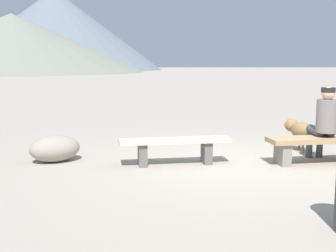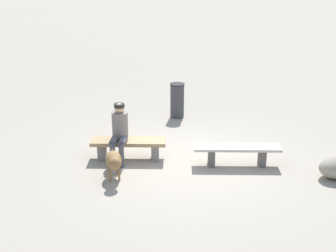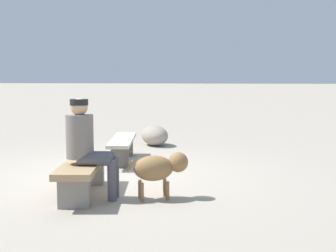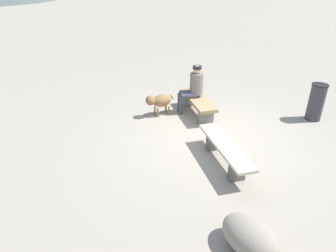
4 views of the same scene
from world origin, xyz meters
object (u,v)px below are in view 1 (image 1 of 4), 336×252
bench_left (174,146)px  dog (298,130)px  bench_right (314,145)px  seated_person (323,119)px  boulder (53,149)px

bench_left → dog: bearing=15.6°
bench_right → dog: 1.01m
seated_person → dog: seated_person is taller
boulder → bench_left: bearing=-5.9°
bench_right → boulder: boulder is taller
dog → boulder: size_ratio=0.89×
bench_right → dog: dog is taller
bench_right → boulder: bearing=169.0°
bench_left → bench_right: bench_right is taller
dog → boulder: bearing=80.3°
bench_left → bench_right: size_ratio=1.11×
seated_person → boulder: size_ratio=1.50×
boulder → seated_person: bearing=-0.1°
seated_person → boulder: bearing=175.2°
seated_person → bench_right: bearing=-149.3°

